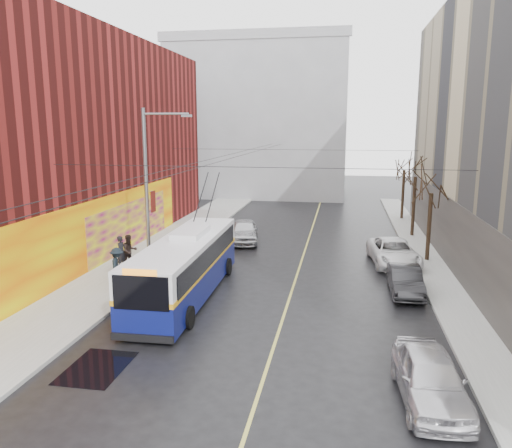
{
  "coord_description": "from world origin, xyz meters",
  "views": [
    {
      "loc": [
        3.85,
        -14.56,
        8.09
      ],
      "look_at": [
        -0.61,
        10.86,
        3.01
      ],
      "focal_mm": 35.0,
      "sensor_mm": 36.0,
      "label": 1
    }
  ],
  "objects_px": {
    "streetlight_pole": "(149,189)",
    "following_car": "(244,231)",
    "parked_car_a": "(430,378)",
    "pedestrian_a": "(122,252)",
    "pedestrian_c": "(117,265)",
    "parked_car_c": "(393,252)",
    "pedestrian_b": "(130,251)",
    "trolleybus": "(186,266)",
    "tree_near": "(432,180)",
    "tree_far": "(405,161)",
    "parked_car_b": "(405,280)",
    "tree_mid": "(416,166)"
  },
  "relations": [
    {
      "from": "streetlight_pole",
      "to": "pedestrian_c",
      "type": "distance_m",
      "value": 4.26
    },
    {
      "from": "trolleybus",
      "to": "pedestrian_c",
      "type": "bearing_deg",
      "value": 165.12
    },
    {
      "from": "parked_car_c",
      "to": "pedestrian_c",
      "type": "height_order",
      "value": "pedestrian_c"
    },
    {
      "from": "tree_far",
      "to": "tree_mid",
      "type": "bearing_deg",
      "value": -90.0
    },
    {
      "from": "trolleybus",
      "to": "following_car",
      "type": "bearing_deg",
      "value": 86.54
    },
    {
      "from": "trolleybus",
      "to": "pedestrian_a",
      "type": "bearing_deg",
      "value": 143.57
    },
    {
      "from": "parked_car_a",
      "to": "parked_car_b",
      "type": "bearing_deg",
      "value": 83.96
    },
    {
      "from": "parked_car_c",
      "to": "pedestrian_c",
      "type": "relative_size",
      "value": 2.96
    },
    {
      "from": "tree_mid",
      "to": "pedestrian_a",
      "type": "bearing_deg",
      "value": -145.52
    },
    {
      "from": "tree_near",
      "to": "streetlight_pole",
      "type": "bearing_deg",
      "value": -158.38
    },
    {
      "from": "parked_car_c",
      "to": "pedestrian_a",
      "type": "distance_m",
      "value": 15.81
    },
    {
      "from": "tree_far",
      "to": "pedestrian_b",
      "type": "distance_m",
      "value": 25.56
    },
    {
      "from": "trolleybus",
      "to": "pedestrian_b",
      "type": "relative_size",
      "value": 6.22
    },
    {
      "from": "parked_car_c",
      "to": "following_car",
      "type": "bearing_deg",
      "value": 150.28
    },
    {
      "from": "tree_far",
      "to": "parked_car_a",
      "type": "bearing_deg",
      "value": -94.57
    },
    {
      "from": "streetlight_pole",
      "to": "pedestrian_b",
      "type": "height_order",
      "value": "streetlight_pole"
    },
    {
      "from": "pedestrian_b",
      "to": "pedestrian_c",
      "type": "height_order",
      "value": "pedestrian_b"
    },
    {
      "from": "pedestrian_a",
      "to": "pedestrian_b",
      "type": "xyz_separation_m",
      "value": [
        0.34,
        0.33,
        0.0
      ]
    },
    {
      "from": "following_car",
      "to": "pedestrian_a",
      "type": "distance_m",
      "value": 9.83
    },
    {
      "from": "parked_car_a",
      "to": "following_car",
      "type": "xyz_separation_m",
      "value": [
        -9.51,
        19.49,
        0.03
      ]
    },
    {
      "from": "parked_car_b",
      "to": "pedestrian_a",
      "type": "bearing_deg",
      "value": 174.16
    },
    {
      "from": "parked_car_a",
      "to": "pedestrian_b",
      "type": "height_order",
      "value": "pedestrian_b"
    },
    {
      "from": "parked_car_a",
      "to": "pedestrian_b",
      "type": "relative_size",
      "value": 2.42
    },
    {
      "from": "pedestrian_c",
      "to": "following_car",
      "type": "bearing_deg",
      "value": -44.02
    },
    {
      "from": "parked_car_c",
      "to": "pedestrian_a",
      "type": "relative_size",
      "value": 2.92
    },
    {
      "from": "following_car",
      "to": "pedestrian_a",
      "type": "bearing_deg",
      "value": -133.18
    },
    {
      "from": "streetlight_pole",
      "to": "following_car",
      "type": "height_order",
      "value": "streetlight_pole"
    },
    {
      "from": "streetlight_pole",
      "to": "tree_near",
      "type": "distance_m",
      "value": 16.28
    },
    {
      "from": "parked_car_b",
      "to": "pedestrian_c",
      "type": "bearing_deg",
      "value": -176.17
    },
    {
      "from": "streetlight_pole",
      "to": "pedestrian_a",
      "type": "height_order",
      "value": "streetlight_pole"
    },
    {
      "from": "tree_far",
      "to": "following_car",
      "type": "height_order",
      "value": "tree_far"
    },
    {
      "from": "streetlight_pole",
      "to": "pedestrian_a",
      "type": "bearing_deg",
      "value": 154.72
    },
    {
      "from": "following_car",
      "to": "parked_car_c",
      "type": "bearing_deg",
      "value": -32.64
    },
    {
      "from": "following_car",
      "to": "pedestrian_c",
      "type": "relative_size",
      "value": 2.57
    },
    {
      "from": "trolleybus",
      "to": "tree_mid",
      "type": "bearing_deg",
      "value": 50.21
    },
    {
      "from": "pedestrian_a",
      "to": "streetlight_pole",
      "type": "bearing_deg",
      "value": -107.08
    },
    {
      "from": "parked_car_a",
      "to": "parked_car_c",
      "type": "relative_size",
      "value": 0.83
    },
    {
      "from": "parked_car_b",
      "to": "parked_car_c",
      "type": "xyz_separation_m",
      "value": [
        -0.08,
        5.29,
        0.07
      ]
    },
    {
      "from": "streetlight_pole",
      "to": "parked_car_a",
      "type": "relative_size",
      "value": 1.99
    },
    {
      "from": "trolleybus",
      "to": "tree_near",
      "type": "bearing_deg",
      "value": 33.26
    },
    {
      "from": "tree_near",
      "to": "pedestrian_b",
      "type": "relative_size",
      "value": 3.42
    },
    {
      "from": "pedestrian_a",
      "to": "pedestrian_c",
      "type": "relative_size",
      "value": 1.02
    },
    {
      "from": "streetlight_pole",
      "to": "parked_car_b",
      "type": "height_order",
      "value": "streetlight_pole"
    },
    {
      "from": "pedestrian_a",
      "to": "pedestrian_c",
      "type": "xyz_separation_m",
      "value": [
        0.92,
        -2.53,
        -0.01
      ]
    },
    {
      "from": "following_car",
      "to": "pedestrian_c",
      "type": "distance_m",
      "value": 11.62
    },
    {
      "from": "tree_far",
      "to": "streetlight_pole",
      "type": "bearing_deg",
      "value": -127.12
    },
    {
      "from": "parked_car_b",
      "to": "parked_car_c",
      "type": "bearing_deg",
      "value": 90.02
    },
    {
      "from": "following_car",
      "to": "pedestrian_a",
      "type": "relative_size",
      "value": 2.53
    },
    {
      "from": "parked_car_a",
      "to": "parked_car_b",
      "type": "height_order",
      "value": "parked_car_a"
    },
    {
      "from": "tree_far",
      "to": "pedestrian_a",
      "type": "relative_size",
      "value": 3.52
    }
  ]
}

